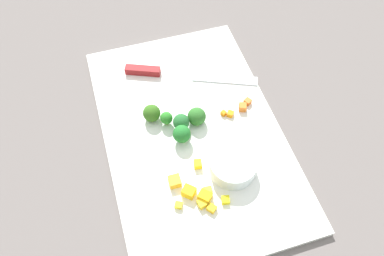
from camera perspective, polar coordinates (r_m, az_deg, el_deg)
The scene contains 22 objects.
ground_plane at distance 0.79m, azimuth 0.00°, elevation -0.89°, with size 4.00×4.00×0.00m, color #675F5D.
cutting_board at distance 0.78m, azimuth 0.00°, elevation -0.65°, with size 0.54×0.34×0.01m, color white.
prep_bowl at distance 0.72m, azimuth 6.03°, elevation -5.54°, with size 0.09×0.09×0.03m, color white.
chef_knife at distance 0.86m, azimuth -3.54°, elevation 8.05°, with size 0.13×0.28×0.02m.
carrot_dice_0 at distance 0.81m, azimuth 7.44°, elevation 3.04°, with size 0.02×0.01×0.01m, color orange.
carrot_dice_1 at distance 0.80m, azimuth 4.66°, elevation 2.18°, with size 0.01×0.01×0.01m, color orange.
carrot_dice_2 at distance 0.80m, azimuth 5.65°, elevation 2.07°, with size 0.01×0.01×0.01m, color orange.
carrot_dice_3 at distance 0.82m, azimuth 8.17°, elevation 3.85°, with size 0.01×0.01×0.01m, color orange.
pepper_dice_0 at distance 0.70m, azimuth -0.46°, elevation -9.35°, with size 0.02×0.02×0.02m, color yellow.
pepper_dice_1 at distance 0.70m, azimuth -1.99°, elevation -11.27°, with size 0.01×0.01×0.01m, color yellow.
pepper_dice_2 at distance 0.71m, azimuth 2.33°, elevation -9.17°, with size 0.01×0.01×0.01m, color yellow.
pepper_dice_3 at distance 0.71m, azimuth -2.56°, elevation -7.84°, with size 0.02×0.02×0.02m, color yellow.
pepper_dice_4 at distance 0.70m, azimuth 1.92°, elevation -10.04°, with size 0.02×0.02×0.02m, color yellow.
pepper_dice_5 at distance 0.70m, azimuth 4.95°, elevation -10.49°, with size 0.01×0.01×0.01m, color yellow.
pepper_dice_6 at distance 0.70m, azimuth 1.48°, elevation -11.03°, with size 0.02×0.01×0.01m, color yellow.
pepper_dice_7 at distance 0.69m, azimuth 2.91°, elevation -11.71°, with size 0.01×0.01×0.01m, color yellow.
pepper_dice_8 at distance 0.73m, azimuth 0.85°, elevation -5.33°, with size 0.01×0.02×0.01m, color yellow.
broccoli_floret_0 at distance 0.77m, azimuth -3.79°, elevation 1.45°, with size 0.03×0.03×0.03m.
broccoli_floret_1 at distance 0.77m, azimuth 0.70°, elevation 1.69°, with size 0.04×0.04×0.04m.
broccoli_floret_2 at distance 0.77m, azimuth -1.60°, elevation 0.86°, with size 0.03×0.03×0.04m.
broccoli_floret_3 at distance 0.78m, azimuth -5.94°, elevation 2.16°, with size 0.04×0.04×0.04m.
broccoli_floret_4 at distance 0.75m, azimuth -1.51°, elevation -0.90°, with size 0.04×0.04×0.04m.
Camera 1 is at (-0.41, 0.12, 0.66)m, focal length 36.30 mm.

